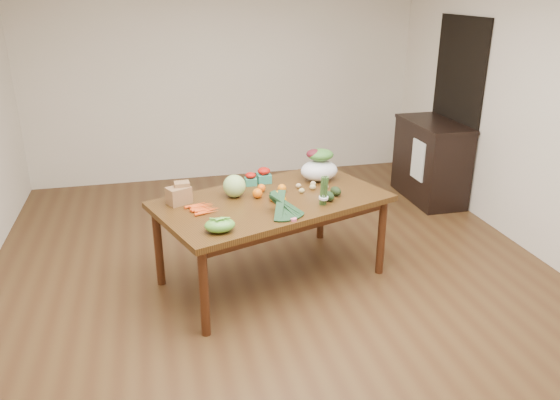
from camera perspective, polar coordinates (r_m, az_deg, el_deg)
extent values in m
plane|color=#51361B|center=(4.77, -0.10, -8.76)|extent=(6.00, 6.00, 0.00)
cube|color=white|center=(7.15, -5.83, 12.93)|extent=(5.00, 0.02, 2.70)
cube|color=white|center=(1.74, 24.71, -18.05)|extent=(5.00, 0.02, 2.70)
cube|color=white|center=(5.39, 26.97, 7.93)|extent=(0.02, 6.00, 2.70)
cube|color=#4D2F12|center=(4.69, -0.83, -4.13)|extent=(2.11, 1.61, 0.75)
cube|color=black|center=(6.71, 17.82, 8.86)|extent=(0.02, 1.00, 2.10)
cube|color=black|center=(6.70, 15.46, 3.96)|extent=(0.52, 1.02, 0.94)
cube|color=white|center=(6.41, 14.21, 4.05)|extent=(0.02, 0.28, 0.45)
sphere|color=#A6D178|center=(4.56, -4.79, 1.46)|extent=(0.19, 0.19, 0.19)
sphere|color=#FF640F|center=(4.54, -2.37, 0.71)|extent=(0.08, 0.08, 0.08)
sphere|color=orange|center=(4.68, -1.95, 1.26)|extent=(0.07, 0.07, 0.07)
sphere|color=orange|center=(4.66, 0.20, 1.23)|extent=(0.07, 0.07, 0.07)
ellipsoid|color=#68B83E|center=(3.94, -6.31, -2.63)|extent=(0.22, 0.17, 0.10)
ellipsoid|color=tan|center=(4.66, 2.28, 0.99)|extent=(0.05, 0.05, 0.04)
ellipsoid|color=tan|center=(4.74, 3.43, 1.37)|extent=(0.06, 0.05, 0.05)
ellipsoid|color=tan|center=(4.83, 3.48, 1.72)|extent=(0.05, 0.05, 0.04)
ellipsoid|color=tan|center=(4.78, 1.94, 1.51)|extent=(0.05, 0.04, 0.04)
ellipsoid|color=#CCBE75|center=(4.77, 4.81, 1.41)|extent=(0.05, 0.04, 0.04)
ellipsoid|color=black|center=(4.50, 5.10, 0.41)|extent=(0.11, 0.13, 0.08)
ellipsoid|color=black|center=(4.62, 5.84, 0.93)|extent=(0.11, 0.13, 0.08)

